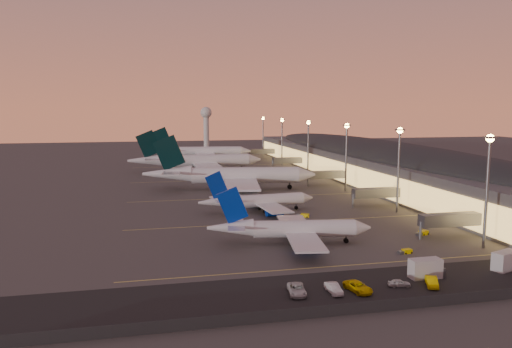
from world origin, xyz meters
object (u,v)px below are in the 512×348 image
at_px(airliner_wide_far, 199,152).
at_px(radar_tower, 206,120).
at_px(baggage_tug_a, 405,252).
at_px(baggage_tug_b, 422,233).
at_px(service_van_b, 358,287).
at_px(service_van_c, 334,288).
at_px(airliner_wide_mid, 196,161).
at_px(catering_truck_b, 507,261).
at_px(service_van_e, 399,283).
at_px(service_van_d, 432,282).
at_px(airliner_wide_near, 230,176).
at_px(airliner_narrow_north, 258,201).
at_px(service_van_a, 297,289).
at_px(catering_truck_a, 427,269).
at_px(airliner_narrow_south, 290,229).
at_px(baggage_tug_c, 303,215).

height_order(airliner_wide_far, radar_tower, radar_tower).
xyz_separation_m(baggage_tug_a, baggage_tug_b, (12.37, 13.64, 0.06)).
height_order(baggage_tug_b, service_van_b, service_van_b).
bearing_deg(service_van_c, airliner_wide_mid, 91.07).
relative_size(baggage_tug_a, catering_truck_b, 0.47).
bearing_deg(service_van_e, service_van_d, -87.45).
xyz_separation_m(airliner_wide_near, airliner_wide_far, (0.32, 112.95, -0.31)).
xyz_separation_m(airliner_narrow_north, service_van_b, (2.11, -68.83, -2.56)).
height_order(catering_truck_b, service_van_d, catering_truck_b).
distance_m(airliner_narrow_north, airliner_wide_near, 43.50).
distance_m(service_van_a, service_van_b, 10.82).
height_order(airliner_wide_near, airliner_wide_far, airliner_wide_near).
distance_m(catering_truck_a, service_van_e, 8.11).
height_order(service_van_d, service_van_e, service_van_d).
relative_size(airliner_narrow_north, service_van_c, 7.37).
relative_size(airliner_narrow_north, catering_truck_a, 5.62).
distance_m(airliner_narrow_south, service_van_d, 36.62).
bearing_deg(airliner_wide_near, service_van_e, -75.03).
relative_size(radar_tower, service_van_a, 5.37).
height_order(baggage_tug_a, catering_truck_a, catering_truck_a).
height_order(airliner_narrow_south, service_van_e, airliner_narrow_south).
bearing_deg(service_van_a, catering_truck_b, 13.78).
relative_size(airliner_wide_far, service_van_b, 10.52).
height_order(airliner_wide_near, baggage_tug_b, airliner_wide_near).
bearing_deg(catering_truck_a, baggage_tug_b, 59.67).
relative_size(airliner_wide_near, catering_truck_b, 9.56).
distance_m(service_van_c, service_van_d, 18.35).
bearing_deg(airliner_wide_mid, service_van_d, -82.01).
xyz_separation_m(baggage_tug_c, catering_truck_a, (6.24, -55.19, 1.25)).
xyz_separation_m(radar_tower, service_van_e, (-5.09, -318.38, -21.21)).
relative_size(airliner_narrow_south, service_van_a, 6.39).
bearing_deg(airliner_wide_mid, airliner_narrow_north, -85.46).
relative_size(airliner_wide_mid, service_van_e, 16.81).
distance_m(baggage_tug_c, service_van_e, 58.37).
relative_size(service_van_c, service_van_e, 1.28).
relative_size(radar_tower, baggage_tug_c, 8.93).
bearing_deg(airliner_wide_mid, radar_tower, 80.86).
xyz_separation_m(catering_truck_a, service_van_b, (-15.56, -3.75, -0.88)).
xyz_separation_m(airliner_wide_far, baggage_tug_b, (34.86, -192.64, -4.75)).
bearing_deg(service_van_a, airliner_wide_near, 95.29).
bearing_deg(baggage_tug_a, catering_truck_b, -54.12).
relative_size(airliner_wide_far, baggage_tug_a, 19.08).
distance_m(airliner_narrow_north, catering_truck_b, 73.45).
relative_size(airliner_wide_mid, radar_tower, 2.03).
height_order(airliner_narrow_north, service_van_b, airliner_narrow_north).
height_order(radar_tower, baggage_tug_b, radar_tower).
distance_m(radar_tower, baggage_tug_c, 260.93).
distance_m(airliner_wide_far, service_van_a, 224.26).
bearing_deg(service_van_b, service_van_d, -14.50).
xyz_separation_m(baggage_tug_b, service_van_e, (-23.88, -32.01, 0.17)).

